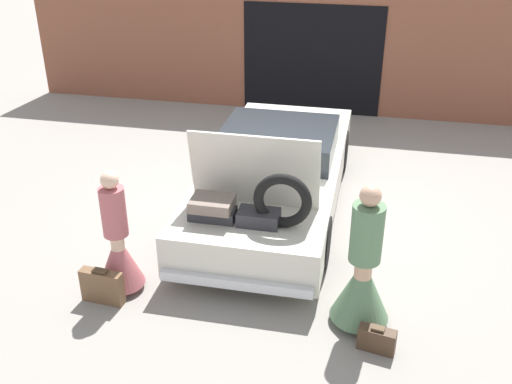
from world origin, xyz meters
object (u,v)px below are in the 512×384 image
car (274,173)px  person_right (362,277)px  person_left (118,249)px  suitcase_beside_left_person (102,287)px  suitcase_beside_right_person (377,339)px

car → person_right: car is taller
person_left → suitcase_beside_left_person: (-0.11, -0.29, -0.34)m
suitcase_beside_right_person → car: bearing=119.4°
person_right → suitcase_beside_left_person: size_ratio=3.29×
person_left → person_right: 2.79m
car → person_left: bearing=-120.3°
person_left → suitcase_beside_right_person: (3.00, -0.46, -0.41)m
person_right → person_left: bearing=101.9°
suitcase_beside_right_person → person_right: bearing=116.3°
person_right → suitcase_beside_left_person: (-2.90, -0.25, -0.39)m
suitcase_beside_left_person → person_right: bearing=5.0°
person_right → suitcase_beside_left_person: 2.94m
suitcase_beside_left_person → car: bearing=60.7°
person_left → suitcase_beside_left_person: person_left is taller
suitcase_beside_left_person → suitcase_beside_right_person: size_ratio=1.26×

